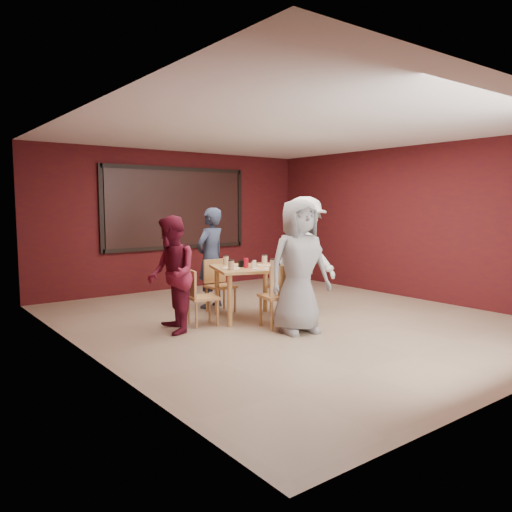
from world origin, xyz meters
TOP-DOWN VIEW (x-y plane):
  - floor at (0.00, 0.00)m, footprint 7.00×7.00m
  - window_blinds at (0.00, 3.45)m, footprint 3.00×0.02m
  - dining_table at (-0.43, 0.41)m, footprint 1.28×1.28m
  - chair_front at (-0.45, -0.36)m, footprint 0.52×0.52m
  - chair_back at (-0.51, 1.13)m, footprint 0.42×0.42m
  - chair_left at (-1.27, 0.48)m, footprint 0.46×0.46m
  - chair_right at (0.31, 0.32)m, footprint 0.45×0.45m
  - diner_front at (-0.37, -0.65)m, footprint 0.98×0.74m
  - diner_back at (-0.44, 1.46)m, footprint 0.71×0.57m
  - diner_left at (-1.75, 0.36)m, footprint 0.79×0.91m
  - diner_right at (0.64, 0.33)m, footprint 0.75×1.23m

SIDE VIEW (x-z plane):
  - floor at x=0.00m, z-range 0.00..0.00m
  - chair_left at x=-1.27m, z-range 0.05..0.87m
  - chair_back at x=-0.51m, z-range 0.06..0.90m
  - chair_right at x=0.31m, z-range 0.06..0.92m
  - chair_front at x=-0.45m, z-range 0.06..0.96m
  - dining_table at x=-0.43m, z-range 0.22..1.16m
  - diner_left at x=-1.75m, z-range 0.00..1.59m
  - diner_back at x=-0.44m, z-range 0.00..1.68m
  - diner_front at x=-0.37m, z-range 0.00..1.81m
  - diner_right at x=0.64m, z-range 0.00..1.86m
  - window_blinds at x=0.00m, z-range 0.90..2.40m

